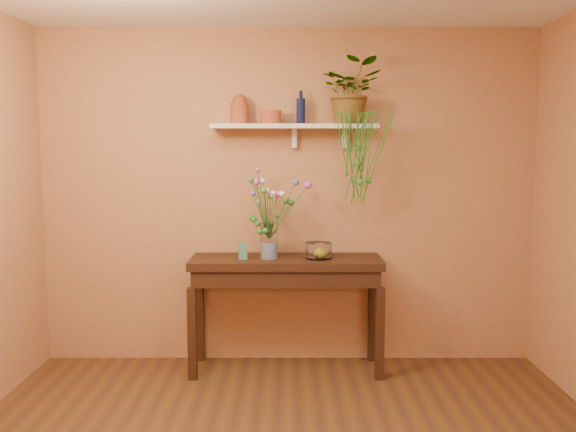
{
  "coord_description": "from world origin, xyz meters",
  "views": [
    {
      "loc": [
        0.0,
        -2.85,
        1.75
      ],
      "look_at": [
        0.0,
        1.55,
        1.25
      ],
      "focal_mm": 37.34,
      "sensor_mm": 36.0,
      "label": 1
    }
  ],
  "objects_px": {
    "spider_plant": "(351,91)",
    "sideboard": "(286,274)",
    "bouquet": "(271,200)",
    "glass_bowl": "(318,251)",
    "terracotta_jug": "(240,110)",
    "glass_vase": "(269,244)",
    "blue_bottle": "(301,111)"
  },
  "relations": [
    {
      "from": "terracotta_jug",
      "to": "spider_plant",
      "type": "bearing_deg",
      "value": -3.0
    },
    {
      "from": "glass_bowl",
      "to": "bouquet",
      "type": "bearing_deg",
      "value": -177.78
    },
    {
      "from": "glass_vase",
      "to": "terracotta_jug",
      "type": "bearing_deg",
      "value": 141.29
    },
    {
      "from": "bouquet",
      "to": "sideboard",
      "type": "bearing_deg",
      "value": 17.82
    },
    {
      "from": "blue_bottle",
      "to": "spider_plant",
      "type": "distance_m",
      "value": 0.42
    },
    {
      "from": "blue_bottle",
      "to": "glass_bowl",
      "type": "relative_size",
      "value": 1.26
    },
    {
      "from": "terracotta_jug",
      "to": "glass_vase",
      "type": "height_order",
      "value": "terracotta_jug"
    },
    {
      "from": "terracotta_jug",
      "to": "sideboard",
      "type": "bearing_deg",
      "value": -22.23
    },
    {
      "from": "sideboard",
      "to": "spider_plant",
      "type": "height_order",
      "value": "spider_plant"
    },
    {
      "from": "spider_plant",
      "to": "glass_vase",
      "type": "bearing_deg",
      "value": -167.39
    },
    {
      "from": "glass_vase",
      "to": "bouquet",
      "type": "relative_size",
      "value": 0.51
    },
    {
      "from": "sideboard",
      "to": "terracotta_jug",
      "type": "relative_size",
      "value": 6.37
    },
    {
      "from": "spider_plant",
      "to": "glass_bowl",
      "type": "bearing_deg",
      "value": -153.53
    },
    {
      "from": "glass_vase",
      "to": "spider_plant",
      "type": "bearing_deg",
      "value": 12.61
    },
    {
      "from": "spider_plant",
      "to": "glass_vase",
      "type": "xyz_separation_m",
      "value": [
        -0.64,
        -0.14,
        -1.17
      ]
    },
    {
      "from": "spider_plant",
      "to": "sideboard",
      "type": "bearing_deg",
      "value": -168.43
    },
    {
      "from": "sideboard",
      "to": "bouquet",
      "type": "height_order",
      "value": "bouquet"
    },
    {
      "from": "sideboard",
      "to": "bouquet",
      "type": "bearing_deg",
      "value": -162.18
    },
    {
      "from": "spider_plant",
      "to": "glass_bowl",
      "type": "xyz_separation_m",
      "value": [
        -0.25,
        -0.13,
        -1.23
      ]
    },
    {
      "from": "glass_bowl",
      "to": "glass_vase",
      "type": "bearing_deg",
      "value": -177.64
    },
    {
      "from": "glass_bowl",
      "to": "sideboard",
      "type": "bearing_deg",
      "value": 174.76
    },
    {
      "from": "glass_bowl",
      "to": "terracotta_jug",
      "type": "bearing_deg",
      "value": 164.39
    },
    {
      "from": "sideboard",
      "to": "spider_plant",
      "type": "relative_size",
      "value": 2.98
    },
    {
      "from": "sideboard",
      "to": "glass_bowl",
      "type": "xyz_separation_m",
      "value": [
        0.25,
        -0.02,
        0.19
      ]
    },
    {
      "from": "terracotta_jug",
      "to": "glass_bowl",
      "type": "distance_m",
      "value": 1.27
    },
    {
      "from": "sideboard",
      "to": "terracotta_jug",
      "type": "distance_m",
      "value": 1.34
    },
    {
      "from": "sideboard",
      "to": "glass_vase",
      "type": "distance_m",
      "value": 0.28
    },
    {
      "from": "sideboard",
      "to": "terracotta_jug",
      "type": "xyz_separation_m",
      "value": [
        -0.36,
        0.15,
        1.28
      ]
    },
    {
      "from": "spider_plant",
      "to": "terracotta_jug",
      "type": "bearing_deg",
      "value": 177.0
    },
    {
      "from": "terracotta_jug",
      "to": "blue_bottle",
      "type": "height_order",
      "value": "blue_bottle"
    },
    {
      "from": "sideboard",
      "to": "bouquet",
      "type": "relative_size",
      "value": 2.73
    },
    {
      "from": "blue_bottle",
      "to": "glass_vase",
      "type": "xyz_separation_m",
      "value": [
        -0.25,
        -0.18,
        -1.02
      ]
    }
  ]
}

